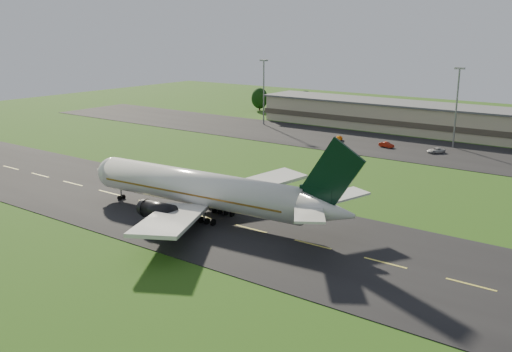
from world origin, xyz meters
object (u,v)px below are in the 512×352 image
Objects in this scene: light_mast_centre at (457,98)px; service_vehicle_b at (386,145)px; service_vehicle_a at (338,138)px; service_vehicle_c at (436,150)px; airliner at (203,190)px; light_mast_west at (264,84)px; terminal at (478,124)px.

service_vehicle_b is (-13.69, -10.37, -11.97)m from light_mast_centre.
service_vehicle_a is 26.64m from service_vehicle_c.
light_mast_centre is at bearing 6.37° from service_vehicle_a.
airliner is 2.52× the size of light_mast_centre.
light_mast_west is 5.06× the size of service_vehicle_a.
airliner is 92.21m from light_mast_west.
terminal is 35.94× the size of service_vehicle_b.
service_vehicle_a is (-27.76, -10.15, -11.95)m from light_mast_centre.
light_mast_centre reaches higher than terminal.
service_vehicle_a is 0.89× the size of service_vehicle_c.
light_mast_west is (-61.40, -16.18, 8.75)m from terminal.
airliner is at bearing -60.48° from light_mast_west.
light_mast_west is at bearing 180.00° from light_mast_centre.
airliner reaches higher than service_vehicle_a.
service_vehicle_a reaches higher than service_vehicle_b.
light_mast_west is at bearing -165.24° from terminal.
terminal is 25.92m from service_vehicle_c.
airliner is at bearing -93.14° from service_vehicle_a.
light_mast_west is at bearing -153.26° from service_vehicle_c.
light_mast_centre reaches higher than service_vehicle_a.
service_vehicle_b is (1.05, 69.56, -3.90)m from airliner.
terminal is 32.21× the size of service_vehicle_c.
light_mast_centre is 15.30m from service_vehicle_c.
airliner is 0.35× the size of terminal.
light_mast_centre is at bearing 0.00° from light_mast_west.
airliner is 2.52× the size of light_mast_west.
light_mast_west is 35.85m from service_vehicle_a.
service_vehicle_b is at bearing -119.61° from terminal.
terminal is 18.45m from light_mast_centre.
service_vehicle_b is at bearing -12.62° from light_mast_west.
terminal is 36.07× the size of service_vehicle_a.
service_vehicle_c is at bearing -95.66° from terminal.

